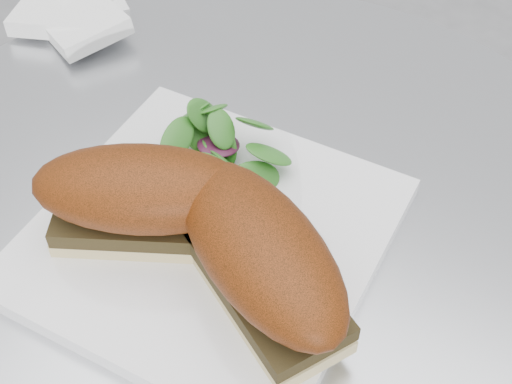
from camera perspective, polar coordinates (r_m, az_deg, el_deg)
table at (r=0.79m, az=-1.04°, el=-13.58°), size 0.70×0.70×0.73m
plate at (r=0.57m, az=-3.82°, el=-3.57°), size 0.27×0.27×0.02m
sandwich_left at (r=0.54m, az=-9.00°, el=-0.38°), size 0.18×0.13×0.08m
sandwich_right at (r=0.50m, az=0.35°, el=-5.17°), size 0.19×0.16×0.08m
salad at (r=0.60m, az=-2.79°, el=4.60°), size 0.10×0.10×0.05m
napkin at (r=0.81m, az=-14.15°, el=13.07°), size 0.13×0.13×0.02m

